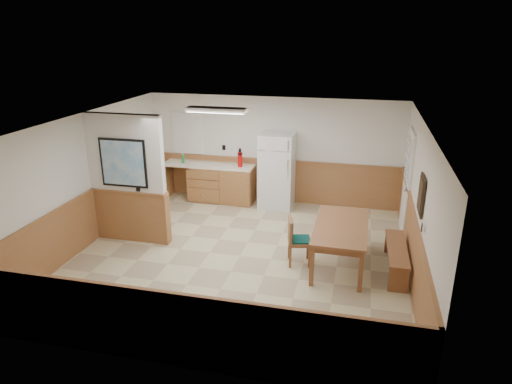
% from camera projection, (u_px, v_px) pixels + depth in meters
% --- Properties ---
extents(ground, '(6.00, 6.00, 0.00)m').
position_uv_depth(ground, '(240.00, 256.00, 8.39)').
color(ground, beige).
rests_on(ground, ground).
extents(ceiling, '(6.00, 6.00, 0.02)m').
position_uv_depth(ceiling, '(238.00, 121.00, 7.55)').
color(ceiling, white).
rests_on(ceiling, back_wall).
extents(back_wall, '(6.00, 0.02, 2.50)m').
position_uv_depth(back_wall, '(273.00, 150.00, 10.72)').
color(back_wall, white).
rests_on(back_wall, ground).
extents(right_wall, '(0.02, 6.00, 2.50)m').
position_uv_depth(right_wall, '(419.00, 207.00, 7.32)').
color(right_wall, white).
rests_on(right_wall, ground).
extents(left_wall, '(0.02, 6.00, 2.50)m').
position_uv_depth(left_wall, '(86.00, 180.00, 8.62)').
color(left_wall, white).
rests_on(left_wall, ground).
extents(wainscot_back, '(6.00, 0.04, 1.00)m').
position_uv_depth(wainscot_back, '(272.00, 181.00, 10.95)').
color(wainscot_back, '#9B643E').
rests_on(wainscot_back, ground).
extents(wainscot_right, '(0.04, 6.00, 1.00)m').
position_uv_depth(wainscot_right, '(413.00, 248.00, 7.57)').
color(wainscot_right, '#9B643E').
rests_on(wainscot_right, ground).
extents(wainscot_left, '(0.04, 6.00, 1.00)m').
position_uv_depth(wainscot_left, '(92.00, 216.00, 8.87)').
color(wainscot_left, '#9B643E').
rests_on(wainscot_left, ground).
extents(partition_wall, '(1.50, 0.20, 2.50)m').
position_uv_depth(partition_wall, '(128.00, 180.00, 8.64)').
color(partition_wall, white).
rests_on(partition_wall, ground).
extents(kitchen_counter, '(2.20, 0.61, 1.00)m').
position_uv_depth(kitchen_counter, '(221.00, 183.00, 10.95)').
color(kitchen_counter, '#B2723F').
rests_on(kitchen_counter, ground).
extents(exterior_door, '(0.07, 1.02, 2.15)m').
position_uv_depth(exterior_door, '(407.00, 182.00, 9.13)').
color(exterior_door, white).
rests_on(exterior_door, ground).
extents(kitchen_window, '(0.80, 0.04, 1.00)m').
position_uv_depth(kitchen_window, '(188.00, 134.00, 11.05)').
color(kitchen_window, white).
rests_on(kitchen_window, back_wall).
extents(wall_painting, '(0.04, 0.50, 0.60)m').
position_uv_depth(wall_painting, '(421.00, 195.00, 6.95)').
color(wall_painting, '#2F2113').
rests_on(wall_painting, right_wall).
extents(fluorescent_fixture, '(1.20, 0.30, 0.09)m').
position_uv_depth(fluorescent_fixture, '(217.00, 110.00, 8.93)').
color(fluorescent_fixture, white).
rests_on(fluorescent_fixture, ceiling).
extents(refrigerator, '(0.78, 0.73, 1.74)m').
position_uv_depth(refrigerator, '(277.00, 171.00, 10.47)').
color(refrigerator, white).
rests_on(refrigerator, ground).
extents(dining_table, '(0.91, 1.79, 0.75)m').
position_uv_depth(dining_table, '(341.00, 230.00, 7.88)').
color(dining_table, brown).
rests_on(dining_table, ground).
extents(dining_bench, '(0.34, 1.48, 0.45)m').
position_uv_depth(dining_bench, '(396.00, 253.00, 7.77)').
color(dining_bench, brown).
rests_on(dining_bench, ground).
extents(dining_chair, '(0.61, 0.48, 0.85)m').
position_uv_depth(dining_chair, '(295.00, 238.00, 7.98)').
color(dining_chair, brown).
rests_on(dining_chair, ground).
extents(fire_extinguisher, '(0.14, 0.14, 0.44)m').
position_uv_depth(fire_extinguisher, '(240.00, 159.00, 10.60)').
color(fire_extinguisher, red).
rests_on(fire_extinguisher, kitchen_counter).
extents(soap_bottle, '(0.09, 0.09, 0.21)m').
position_uv_depth(soap_bottle, '(183.00, 159.00, 10.92)').
color(soap_bottle, '#1A8F3C').
rests_on(soap_bottle, kitchen_counter).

